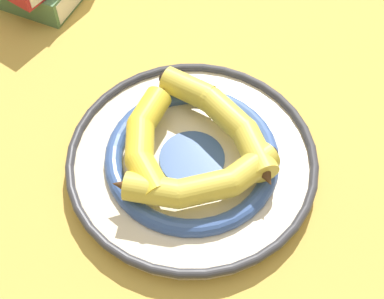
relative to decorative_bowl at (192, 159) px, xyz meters
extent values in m
plane|color=gold|center=(-0.03, -0.04, -0.02)|extent=(2.80, 2.80, 0.00)
cylinder|color=beige|center=(0.00, 0.00, -0.01)|extent=(0.30, 0.30, 0.02)
torus|color=#385699|center=(0.00, 0.00, 0.01)|extent=(0.21, 0.21, 0.02)
cylinder|color=#385699|center=(0.00, 0.00, 0.00)|extent=(0.08, 0.08, 0.00)
torus|color=#333338|center=(0.00, 0.00, 0.00)|extent=(0.31, 0.31, 0.01)
cylinder|color=gold|center=(0.05, 0.06, 0.03)|extent=(0.07, 0.05, 0.03)
cylinder|color=gold|center=(-0.01, 0.06, 0.03)|extent=(0.06, 0.04, 0.03)
cylinder|color=gold|center=(-0.06, 0.04, 0.03)|extent=(0.07, 0.06, 0.03)
sphere|color=gold|center=(0.02, 0.07, 0.03)|extent=(0.03, 0.03, 0.03)
sphere|color=gold|center=(-0.04, 0.06, 0.03)|extent=(0.03, 0.03, 0.03)
cone|color=#472D19|center=(0.08, 0.05, 0.03)|extent=(0.04, 0.03, 0.02)
sphere|color=black|center=(-0.09, 0.02, 0.03)|extent=(0.02, 0.02, 0.02)
cylinder|color=gold|center=(-0.07, 0.02, 0.03)|extent=(0.05, 0.07, 0.03)
cylinder|color=gold|center=(-0.05, -0.04, 0.03)|extent=(0.06, 0.07, 0.03)
cylinder|color=gold|center=(0.00, -0.09, 0.03)|extent=(0.07, 0.07, 0.03)
sphere|color=gold|center=(-0.06, -0.01, 0.03)|extent=(0.03, 0.03, 0.03)
sphere|color=gold|center=(-0.03, -0.07, 0.03)|extent=(0.03, 0.03, 0.03)
cone|color=#472D19|center=(-0.08, 0.05, 0.03)|extent=(0.03, 0.04, 0.03)
sphere|color=black|center=(0.02, -0.10, 0.03)|extent=(0.02, 0.02, 0.02)
cylinder|color=yellow|center=(0.05, -0.05, 0.03)|extent=(0.05, 0.06, 0.03)
cylinder|color=yellow|center=(0.06, -0.01, 0.03)|extent=(0.04, 0.05, 0.03)
cylinder|color=yellow|center=(0.05, 0.04, 0.03)|extent=(0.05, 0.06, 0.03)
sphere|color=yellow|center=(0.06, -0.03, 0.03)|extent=(0.03, 0.03, 0.03)
sphere|color=yellow|center=(0.06, 0.02, 0.03)|extent=(0.03, 0.03, 0.03)
cone|color=#472D19|center=(0.03, -0.08, 0.03)|extent=(0.04, 0.04, 0.03)
sphere|color=black|center=(0.04, 0.06, 0.03)|extent=(0.02, 0.02, 0.02)
camera|label=1|loc=(0.04, 0.35, 0.55)|focal=50.00mm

